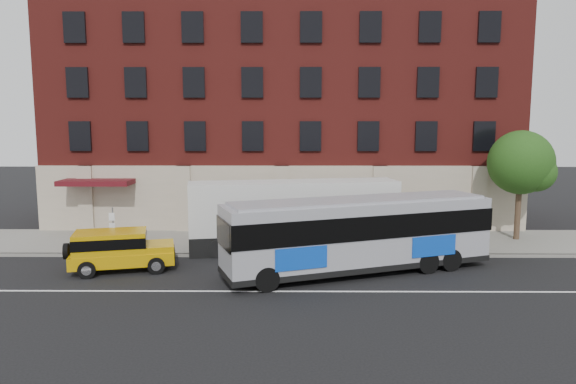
{
  "coord_description": "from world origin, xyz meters",
  "views": [
    {
      "loc": [
        0.61,
        -19.92,
        6.81
      ],
      "look_at": [
        0.43,
        5.5,
        3.39
      ],
      "focal_mm": 32.62,
      "sensor_mm": 36.0,
      "label": 1
    }
  ],
  "objects_px": {
    "sign_pole": "(113,228)",
    "street_tree": "(521,165)",
    "yellow_suv": "(118,248)",
    "shipping_container": "(294,216)",
    "city_bus": "(359,232)"
  },
  "relations": [
    {
      "from": "sign_pole",
      "to": "street_tree",
      "type": "bearing_deg",
      "value": 8.61
    },
    {
      "from": "city_bus",
      "to": "yellow_suv",
      "type": "xyz_separation_m",
      "value": [
        -11.04,
        0.23,
        -0.82
      ]
    },
    {
      "from": "street_tree",
      "to": "city_bus",
      "type": "bearing_deg",
      "value": -147.53
    },
    {
      "from": "street_tree",
      "to": "yellow_suv",
      "type": "height_order",
      "value": "street_tree"
    },
    {
      "from": "yellow_suv",
      "to": "shipping_container",
      "type": "distance_m",
      "value": 9.14
    },
    {
      "from": "city_bus",
      "to": "sign_pole",
      "type": "bearing_deg",
      "value": 166.38
    },
    {
      "from": "street_tree",
      "to": "shipping_container",
      "type": "distance_m",
      "value": 13.2
    },
    {
      "from": "sign_pole",
      "to": "shipping_container",
      "type": "distance_m",
      "value": 9.36
    },
    {
      "from": "yellow_suv",
      "to": "shipping_container",
      "type": "height_order",
      "value": "shipping_container"
    },
    {
      "from": "city_bus",
      "to": "shipping_container",
      "type": "relative_size",
      "value": 1.12
    },
    {
      "from": "city_bus",
      "to": "yellow_suv",
      "type": "distance_m",
      "value": 11.07
    },
    {
      "from": "sign_pole",
      "to": "street_tree",
      "type": "height_order",
      "value": "street_tree"
    },
    {
      "from": "sign_pole",
      "to": "city_bus",
      "type": "relative_size",
      "value": 0.2
    },
    {
      "from": "city_bus",
      "to": "street_tree",
      "type": "bearing_deg",
      "value": 32.47
    },
    {
      "from": "sign_pole",
      "to": "yellow_suv",
      "type": "xyz_separation_m",
      "value": [
        1.13,
        -2.72,
        -0.39
      ]
    }
  ]
}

